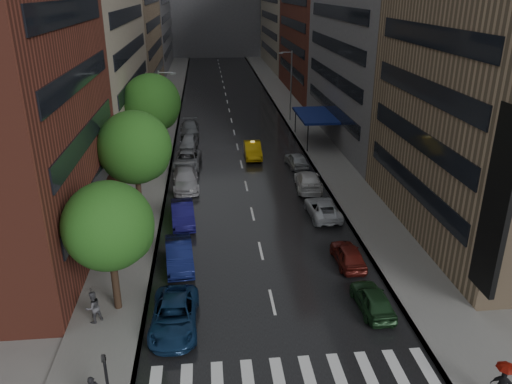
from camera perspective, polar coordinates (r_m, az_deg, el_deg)
ground at (r=25.93m, az=3.09°, el=-17.48°), size 220.00×220.00×0.00m
road at (r=71.67m, az=-2.99°, el=8.94°), size 14.00×140.00×0.01m
sidewalk_left at (r=71.80m, az=-10.27°, el=8.69°), size 4.00×140.00×0.15m
sidewalk_right at (r=72.63m, az=4.20°, el=9.14°), size 4.00×140.00×0.15m
crosswalk at (r=24.47m, az=4.33°, el=-20.39°), size 13.15×2.80×0.01m
tree_near at (r=26.95m, az=-16.51°, el=-3.75°), size 4.73×4.73×7.54m
tree_mid at (r=37.27m, az=-13.71°, el=4.95°), size 5.37×5.37×8.55m
tree_far at (r=50.31m, az=-11.84°, el=9.93°), size 5.66×5.66×9.02m
taxi at (r=52.52m, az=-0.39°, el=4.85°), size 1.74×4.88×1.60m
parked_cars_left at (r=44.42m, az=-8.07°, el=1.25°), size 2.92×42.73×1.59m
parked_cars_right at (r=39.82m, az=7.38°, el=-1.35°), size 2.61×28.24×1.54m
ped_black_umbrella at (r=28.00m, az=-18.20°, el=-11.86°), size 1.11×1.09×2.09m
ped_red_umbrella at (r=24.71m, az=26.48°, el=-18.61°), size 1.01×0.86×2.01m
traffic_light at (r=21.72m, az=-16.63°, el=-20.19°), size 0.18×0.15×3.45m
street_lamp_left at (r=51.20m, az=-10.67°, el=8.75°), size 1.74×0.22×9.00m
street_lamp_right at (r=66.62m, az=3.95°, el=12.18°), size 1.74×0.22×9.00m
awning at (r=57.61m, az=6.81°, el=8.68°), size 4.00×8.00×3.12m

